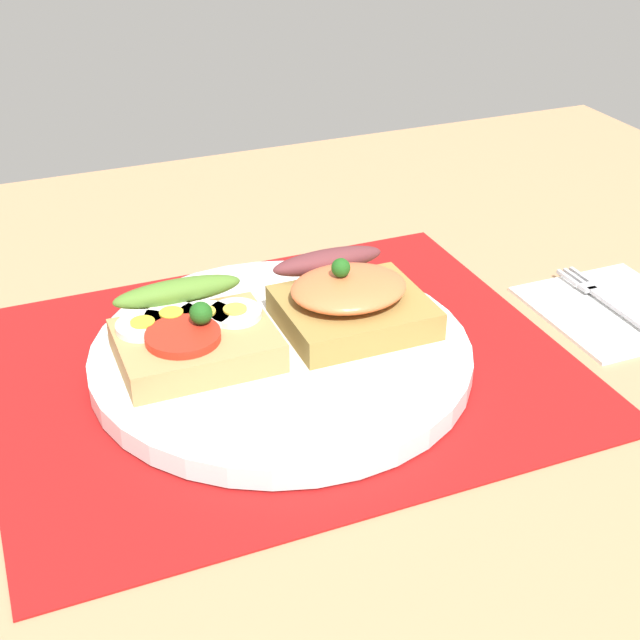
{
  "coord_description": "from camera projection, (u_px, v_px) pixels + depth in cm",
  "views": [
    {
      "loc": [
        -17.9,
        -50.94,
        35.72
      ],
      "look_at": [
        3.0,
        0.0,
        3.4
      ],
      "focal_mm": 49.97,
      "sensor_mm": 36.0,
      "label": 1
    }
  ],
  "objects": [
    {
      "name": "ground_plane",
      "position": [
        282.0,
        386.0,
        0.65
      ],
      "size": [
        120.0,
        90.0,
        3.2
      ],
      "primitive_type": "cube",
      "color": "tan"
    },
    {
      "name": "placemat",
      "position": [
        282.0,
        366.0,
        0.65
      ],
      "size": [
        40.93,
        33.28,
        0.3
      ],
      "primitive_type": "cube",
      "color": "maroon",
      "rests_on": "ground_plane"
    },
    {
      "name": "plate",
      "position": [
        281.0,
        355.0,
        0.64
      ],
      "size": [
        27.32,
        27.32,
        1.6
      ],
      "primitive_type": "cylinder",
      "color": "white",
      "rests_on": "placemat"
    },
    {
      "name": "sandwich_egg_tomato",
      "position": [
        192.0,
        334.0,
        0.62
      ],
      "size": [
        10.73,
        9.73,
        4.36
      ],
      "color": "tan",
      "rests_on": "plate"
    },
    {
      "name": "sandwich_salmon",
      "position": [
        349.0,
        299.0,
        0.66
      ],
      "size": [
        10.57,
        10.56,
        5.33
      ],
      "color": "olive",
      "rests_on": "plate"
    },
    {
      "name": "napkin",
      "position": [
        614.0,
        308.0,
        0.72
      ],
      "size": [
        11.84,
        12.49,
        0.6
      ],
      "primitive_type": "cube",
      "color": "white",
      "rests_on": "ground_plane"
    },
    {
      "name": "fork",
      "position": [
        610.0,
        302.0,
        0.72
      ],
      "size": [
        1.62,
        13.15,
        0.32
      ],
      "color": "#B7B7BC",
      "rests_on": "napkin"
    }
  ]
}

